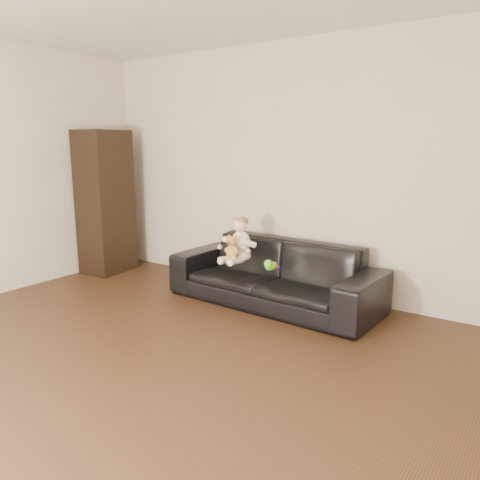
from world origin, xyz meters
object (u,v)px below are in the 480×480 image
Objects in this scene: cabinet at (106,202)px; toy_blue_disc at (275,267)px; baby at (239,242)px; toy_rattle at (275,266)px; teddy_bear at (232,248)px; sofa at (274,274)px; toy_green at (270,266)px.

cabinet is 17.93× the size of toy_blue_disc.
baby is (2.00, -0.01, -0.26)m from cabinet.
toy_rattle is 0.67× the size of toy_blue_disc.
cabinet is 2.03m from teddy_bear.
toy_blue_disc is at bearing 13.02° from baby.
teddy_bear is at bearing -170.01° from toy_rattle.
teddy_bear is 2.50× the size of toy_blue_disc.
toy_rattle is (2.45, -0.07, -0.43)m from cabinet.
sofa is 0.47m from baby.
toy_rattle is 0.06m from toy_blue_disc.
cabinet is at bearing -176.11° from teddy_bear.
toy_green is (2.42, -0.11, -0.42)m from cabinet.
toy_rattle is at bearing 18.15° from teddy_bear.
toy_green is at bearing 1.00° from baby.
sofa reaches higher than toy_rattle.
baby is 0.49m from toy_rattle.
toy_blue_disc is (0.09, -0.13, 0.10)m from sofa.
toy_rattle is (0.03, 0.04, -0.01)m from toy_green.
toy_green is at bearing -65.45° from sofa.
toy_rattle is at bearing -7.64° from cabinet.
cabinet is 26.78× the size of toy_rattle.
teddy_bear is 0.46m from toy_blue_disc.
teddy_bear is at bearing -175.18° from toy_green.
cabinet is 2.46m from toy_green.
cabinet is at bearing 179.45° from toy_blue_disc.
baby is (-0.34, -0.11, 0.30)m from sofa.
sofa is 21.87× the size of toy_blue_disc.
baby is 7.12× the size of toy_rattle.
toy_blue_disc is at bearing -53.34° from sofa.
sofa is 0.19m from toy_blue_disc.
baby reaches higher than toy_blue_disc.
sofa is at bearing 122.68° from toy_rattle.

